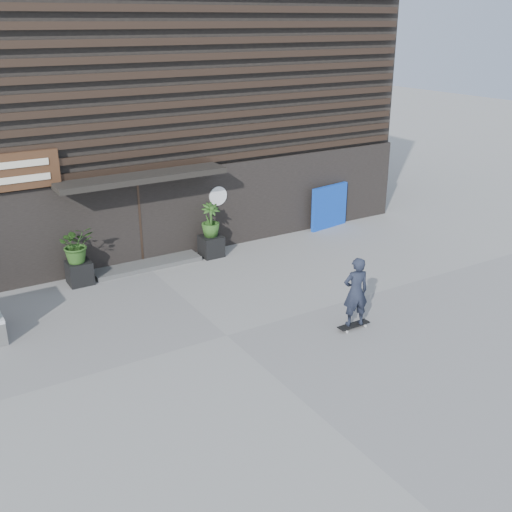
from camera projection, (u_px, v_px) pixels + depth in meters
ground at (227, 335)px, 13.12m from camera, size 80.00×80.00×0.00m
entrance_step at (147, 264)px, 16.76m from camera, size 3.00×0.80×0.12m
planter_pot_left at (79, 273)px, 15.60m from camera, size 0.60×0.60×0.60m
bamboo_left at (76, 244)px, 15.32m from camera, size 0.86×0.75×0.96m
planter_pot_right at (211, 246)px, 17.43m from camera, size 0.60×0.60×0.60m
bamboo_right at (210, 220)px, 17.15m from camera, size 0.54×0.54×0.96m
blue_tarp at (329, 207)px, 19.68m from camera, size 1.50×0.35×1.41m
building at (77, 98)px, 19.60m from camera, size 18.00×11.00×8.00m
skateboarder at (356, 292)px, 13.11m from camera, size 0.78×0.51×1.67m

